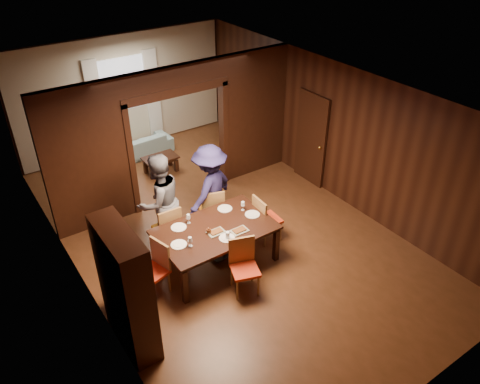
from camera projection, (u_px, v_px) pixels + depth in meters
floor at (222, 230)px, 9.29m from camera, size 9.00×9.00×0.00m
ceiling at (218, 90)px, 7.73m from camera, size 5.50×9.00×0.02m
room_walls at (172, 128)px, 9.79m from camera, size 5.52×9.01×2.90m
person_purple at (121, 266)px, 7.15m from camera, size 0.61×0.72×1.67m
person_grey at (160, 202)px, 8.46m from camera, size 1.02×0.86×1.87m
person_navy at (210, 189)px, 8.88m from camera, size 1.34×1.08×1.81m
sofa at (137, 146)px, 11.79m from camera, size 1.81×0.80×0.52m
serving_bowl at (218, 223)px, 8.14m from camera, size 0.34×0.34×0.08m
dining_table at (216, 246)px, 8.28m from camera, size 2.02×1.26×0.76m
coffee_table at (161, 164)px, 11.13m from camera, size 0.80×0.50×0.40m
chair_left at (152, 271)px, 7.58m from camera, size 0.54×0.54×0.97m
chair_right at (268, 218)px, 8.80m from camera, size 0.46×0.46×0.97m
chair_far_l at (167, 227)px, 8.57m from camera, size 0.45×0.45×0.97m
chair_far_r at (211, 209)px, 9.06m from camera, size 0.55×0.55×0.97m
chair_near at (245, 268)px, 7.63m from camera, size 0.56×0.56×0.97m
hutch at (126, 289)px, 6.51m from camera, size 0.40×1.20×2.00m
door_right at (311, 139)px, 10.37m from camera, size 0.06×0.90×2.10m
window_far at (123, 84)px, 11.46m from camera, size 1.20×0.03×1.30m
curtain_left at (97, 109)px, 11.31m from camera, size 0.35×0.06×2.40m
curtain_right at (153, 96)px, 12.03m from camera, size 0.35×0.06×2.40m
plate_left at (179, 245)px, 7.70m from camera, size 0.27×0.27×0.01m
plate_far_l at (179, 227)px, 8.10m from camera, size 0.27×0.27×0.01m
plate_far_r at (225, 209)px, 8.58m from camera, size 0.27×0.27×0.01m
plate_right at (252, 214)px, 8.42m from camera, size 0.27×0.27×0.01m
plate_near at (227, 238)px, 7.85m from camera, size 0.27×0.27×0.01m
platter_a at (216, 232)px, 7.97m from camera, size 0.30×0.20×0.04m
platter_b at (239, 230)px, 8.01m from camera, size 0.30×0.20×0.04m
wineglass_left at (190, 242)px, 7.63m from camera, size 0.08×0.08×0.18m
wineglass_far at (188, 219)px, 8.17m from camera, size 0.08×0.08×0.18m
wineglass_right at (243, 206)px, 8.50m from camera, size 0.08×0.08×0.18m
tumbler at (228, 235)px, 7.80m from camera, size 0.07×0.07×0.14m
condiment_jar at (209, 231)px, 7.93m from camera, size 0.08×0.08×0.11m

